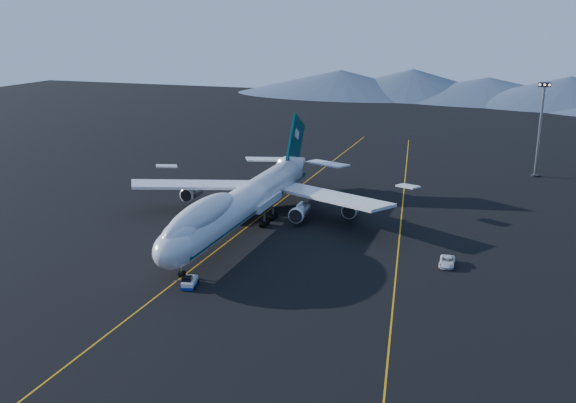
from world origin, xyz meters
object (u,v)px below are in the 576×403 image
(boeing_747, at_px, (244,201))
(floodlight_mast, at_px, (540,130))
(pushback_tug, at_px, (190,283))
(service_van, at_px, (447,261))

(boeing_747, xyz_separation_m, floodlight_mast, (56.66, 67.19, 6.91))
(pushback_tug, relative_size, service_van, 0.82)
(boeing_747, xyz_separation_m, service_van, (40.96, -6.93, -5.05))
(boeing_747, bearing_deg, pushback_tug, -84.20)
(service_van, relative_size, floodlight_mast, 0.22)
(boeing_747, relative_size, pushback_tug, 16.01)
(boeing_747, height_order, pushback_tug, boeing_747)
(service_van, xyz_separation_m, floodlight_mast, (15.69, 74.11, 11.95))
(pushback_tug, distance_m, floodlight_mast, 111.28)
(service_van, distance_m, floodlight_mast, 76.69)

